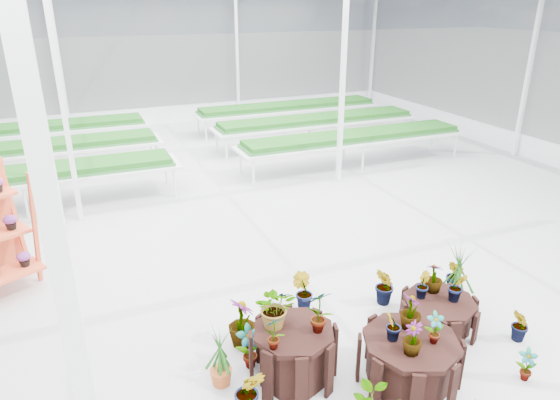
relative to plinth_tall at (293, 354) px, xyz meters
name	(u,v)px	position (x,y,z in m)	size (l,w,h in m)	color
ground_plane	(294,284)	(0.87, 1.89, -0.34)	(24.00, 24.00, 0.00)	gray
greenhouse_shell	(296,147)	(0.87, 1.89, 1.91)	(18.00, 24.00, 4.50)	white
steel_frame	(296,147)	(0.87, 1.89, 1.91)	(18.00, 24.00, 4.50)	silver
nursery_benches	(188,145)	(0.87, 9.09, 0.08)	(16.00, 7.00, 0.84)	silver
plinth_tall	(293,354)	(0.00, 0.00, 0.00)	(0.99, 0.99, 0.68)	black
plinth_mid	(409,361)	(1.20, -0.60, -0.03)	(1.16, 1.16, 0.61)	black
plinth_low	(438,315)	(2.20, 0.10, -0.11)	(1.00, 1.00, 0.45)	black
nursery_plants	(354,322)	(0.85, 0.08, 0.16)	(4.22, 3.08, 1.24)	#184D15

